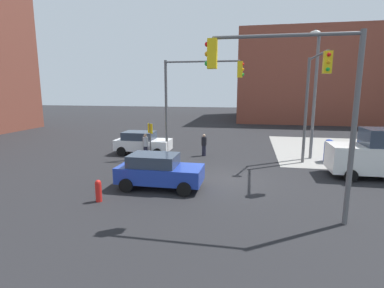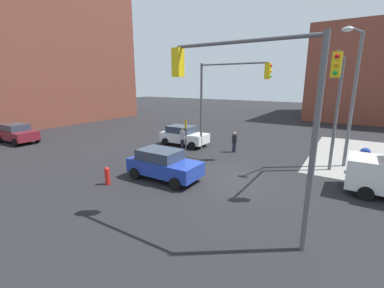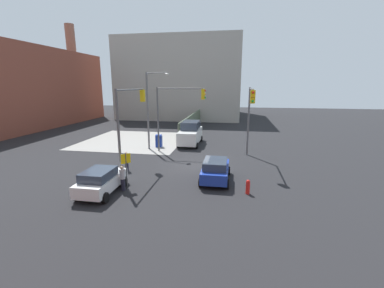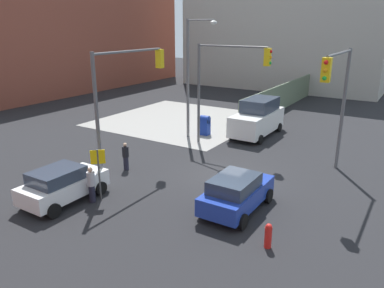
{
  "view_description": "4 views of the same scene",
  "coord_description": "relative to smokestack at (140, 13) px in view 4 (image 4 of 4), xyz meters",
  "views": [
    {
      "loc": [
        1.13,
        -15.15,
        4.68
      ],
      "look_at": [
        -1.89,
        0.29,
        1.75
      ],
      "focal_mm": 28.0,
      "sensor_mm": 36.0,
      "label": 1
    },
    {
      "loc": [
        5.35,
        -12.39,
        5.16
      ],
      "look_at": [
        -2.11,
        -0.59,
        1.79
      ],
      "focal_mm": 24.0,
      "sensor_mm": 36.0,
      "label": 2
    },
    {
      "loc": [
        -20.49,
        -3.27,
        6.74
      ],
      "look_at": [
        -1.95,
        -0.11,
        2.39
      ],
      "focal_mm": 24.0,
      "sensor_mm": 36.0,
      "label": 3
    },
    {
      "loc": [
        -16.3,
        -8.15,
        7.62
      ],
      "look_at": [
        -1.26,
        1.38,
        1.93
      ],
      "focal_mm": 35.0,
      "sensor_mm": 36.0,
      "label": 4
    }
  ],
  "objects": [
    {
      "name": "construction_fence",
      "position": [
        -11.8,
        -26.8,
        -8.05
      ],
      "size": [
        19.25,
        0.12,
        2.4
      ],
      "primitive_type": "cube",
      "color": "#607056",
      "rests_on": "ground"
    },
    {
      "name": "van_white_delivery",
      "position": [
        -21.24,
        -28.2,
        -7.97
      ],
      "size": [
        5.4,
        2.32,
        2.62
      ],
      "color": "white",
      "rests_on": "ground"
    },
    {
      "name": "traffic_signal_ne_corner",
      "position": [
        -24.93,
        -27.37,
        -4.65
      ],
      "size": [
        0.36,
        4.95,
        6.5
      ],
      "color": "#59595B",
      "rests_on": "ground"
    },
    {
      "name": "fire_hydrant",
      "position": [
        -34.43,
        -34.2,
        -8.77
      ],
      "size": [
        0.26,
        0.26,
        0.94
      ],
      "color": "red",
      "rests_on": "ground"
    },
    {
      "name": "street_lamp_corner",
      "position": [
        -24.33,
        -24.56,
        -4.55
      ],
      "size": [
        1.04,
        2.59,
        8.0
      ],
      "color": "slate",
      "rests_on": "ground"
    },
    {
      "name": "pedestrian_crossing",
      "position": [
        -31.43,
        -24.8,
        -8.46
      ],
      "size": [
        0.36,
        0.36,
        1.54
      ],
      "rotation": [
        0.0,
        0.0,
        0.22
      ],
      "color": "black",
      "rests_on": "ground"
    },
    {
      "name": "mailbox_blue",
      "position": [
        -23.23,
        -25.0,
        -8.49
      ],
      "size": [
        0.56,
        0.64,
        1.43
      ],
      "color": "navy",
      "rests_on": "ground"
    },
    {
      "name": "smokestack",
      "position": [
        0.0,
        0.0,
        0.0
      ],
      "size": [
        1.8,
        1.8,
        18.51
      ],
      "primitive_type": "cylinder",
      "color": "brown",
      "rests_on": "ground"
    },
    {
      "name": "traffic_signal_nw_corner",
      "position": [
        -31.94,
        -25.5,
        -4.64
      ],
      "size": [
        5.23,
        0.36,
        6.5
      ],
      "color": "#59595B",
      "rests_on": "ground"
    },
    {
      "name": "coupe_blue",
      "position": [
        -32.49,
        -32.0,
        -8.41
      ],
      "size": [
        3.99,
        2.02,
        1.62
      ],
      "color": "#1E389E",
      "rests_on": "ground"
    },
    {
      "name": "sidewalk_corner",
      "position": [
        -20.43,
        -21.0,
        -9.25
      ],
      "size": [
        12.0,
        12.0,
        0.01
      ],
      "primitive_type": "cube",
      "color": "gray",
      "rests_on": "ground"
    },
    {
      "name": "building_warehouse_north",
      "position": [
        -14.13,
        4.0,
        -3.04
      ],
      "size": [
        32.0,
        18.0,
        12.42
      ],
      "color": "brown",
      "rests_on": "ground"
    },
    {
      "name": "building_loft_east",
      "position": [
        6.57,
        -21.95,
        -1.42
      ],
      "size": [
        20.0,
        24.0,
        15.66
      ],
      "color": "#ADA89E",
      "rests_on": "ground"
    },
    {
      "name": "warning_sign_two_way",
      "position": [
        -34.83,
        -26.31,
        -7.61
      ],
      "size": [
        0.48,
        0.48,
        2.4
      ],
      "color": "#4C4C4C",
      "rests_on": "ground"
    },
    {
      "name": "pedestrian_waiting",
      "position": [
        -35.23,
        -26.2,
        -8.39
      ],
      "size": [
        0.36,
        0.36,
        1.66
      ],
      "rotation": [
        0.0,
        0.0,
        2.31
      ],
      "color": "#B2B2B7",
      "rests_on": "ground"
    },
    {
      "name": "sedan_white",
      "position": [
        -35.87,
        -25.05,
        -8.41
      ],
      "size": [
        3.88,
        2.02,
        1.62
      ],
      "color": "white",
      "rests_on": "ground"
    },
    {
      "name": "ground_plane",
      "position": [
        -29.43,
        -30.0,
        -9.25
      ],
      "size": [
        120.0,
        120.0,
        0.0
      ],
      "primitive_type": "plane",
      "color": "black"
    },
    {
      "name": "traffic_signal_se_corner",
      "position": [
        -26.86,
        -34.5,
        -4.65
      ],
      "size": [
        5.1,
        0.36,
        6.5
      ],
      "color": "#59595B",
      "rests_on": "ground"
    }
  ]
}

